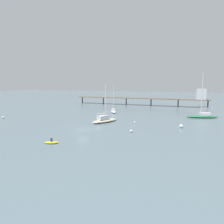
{
  "coord_description": "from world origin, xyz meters",
  "views": [
    {
      "loc": [
        22.02,
        -39.4,
        10.45
      ],
      "look_at": [
        0.0,
        18.65,
        1.5
      ],
      "focal_mm": 32.66,
      "sensor_mm": 36.0,
      "label": 1
    }
  ],
  "objects_px": {
    "pier": "(166,97)",
    "mooring_buoy_inner": "(131,131)",
    "mooring_buoy_far": "(181,126)",
    "sailboat_cream": "(104,120)",
    "sailboat_white": "(113,111)",
    "mooring_buoy_near": "(3,117)",
    "mooring_buoy_mid": "(135,122)",
    "sailboat_green": "(203,115)",
    "dinghy_yellow": "(52,142)"
  },
  "relations": [
    {
      "from": "mooring_buoy_far",
      "to": "sailboat_cream",
      "type": "bearing_deg",
      "value": -179.62
    },
    {
      "from": "sailboat_green",
      "to": "mooring_buoy_inner",
      "type": "bearing_deg",
      "value": -121.07
    },
    {
      "from": "mooring_buoy_near",
      "to": "mooring_buoy_mid",
      "type": "height_order",
      "value": "mooring_buoy_near"
    },
    {
      "from": "sailboat_green",
      "to": "sailboat_white",
      "type": "xyz_separation_m",
      "value": [
        -29.08,
        1.09,
        -0.08
      ]
    },
    {
      "from": "mooring_buoy_inner",
      "to": "mooring_buoy_mid",
      "type": "height_order",
      "value": "mooring_buoy_inner"
    },
    {
      "from": "sailboat_white",
      "to": "mooring_buoy_inner",
      "type": "xyz_separation_m",
      "value": [
        13.83,
        -26.4,
        -0.34
      ]
    },
    {
      "from": "sailboat_cream",
      "to": "pier",
      "type": "bearing_deg",
      "value": 75.75
    },
    {
      "from": "pier",
      "to": "mooring_buoy_near",
      "type": "xyz_separation_m",
      "value": [
        -41.14,
        -49.08,
        -3.98
      ]
    },
    {
      "from": "mooring_buoy_inner",
      "to": "dinghy_yellow",
      "type": "bearing_deg",
      "value": -130.77
    },
    {
      "from": "pier",
      "to": "mooring_buoy_far",
      "type": "distance_m",
      "value": 44.54
    },
    {
      "from": "sailboat_white",
      "to": "mooring_buoy_far",
      "type": "relative_size",
      "value": 11.17
    },
    {
      "from": "pier",
      "to": "mooring_buoy_mid",
      "type": "xyz_separation_m",
      "value": [
        -3.23,
        -42.21,
        -4.07
      ]
    },
    {
      "from": "sailboat_green",
      "to": "sailboat_cream",
      "type": "distance_m",
      "value": 30.18
    },
    {
      "from": "mooring_buoy_far",
      "to": "mooring_buoy_near",
      "type": "bearing_deg",
      "value": -173.66
    },
    {
      "from": "sailboat_green",
      "to": "mooring_buoy_near",
      "type": "xyz_separation_m",
      "value": [
        -54.89,
        -22.48,
        -0.37
      ]
    },
    {
      "from": "mooring_buoy_far",
      "to": "sailboat_white",
      "type": "bearing_deg",
      "value": 142.53
    },
    {
      "from": "dinghy_yellow",
      "to": "mooring_buoy_far",
      "type": "bearing_deg",
      "value": 45.37
    },
    {
      "from": "mooring_buoy_inner",
      "to": "mooring_buoy_near",
      "type": "relative_size",
      "value": 0.85
    },
    {
      "from": "sailboat_green",
      "to": "mooring_buoy_mid",
      "type": "xyz_separation_m",
      "value": [
        -16.98,
        -15.61,
        -0.46
      ]
    },
    {
      "from": "dinghy_yellow",
      "to": "mooring_buoy_mid",
      "type": "distance_m",
      "value": 24.04
    },
    {
      "from": "sailboat_green",
      "to": "mooring_buoy_far",
      "type": "bearing_deg",
      "value": -107.85
    },
    {
      "from": "mooring_buoy_inner",
      "to": "mooring_buoy_near",
      "type": "xyz_separation_m",
      "value": [
        -39.64,
        2.82,
        0.05
      ]
    },
    {
      "from": "mooring_buoy_mid",
      "to": "sailboat_white",
      "type": "bearing_deg",
      "value": 125.92
    },
    {
      "from": "sailboat_green",
      "to": "mooring_buoy_mid",
      "type": "relative_size",
      "value": 25.44
    },
    {
      "from": "sailboat_green",
      "to": "mooring_buoy_near",
      "type": "distance_m",
      "value": 59.32
    },
    {
      "from": "mooring_buoy_near",
      "to": "mooring_buoy_far",
      "type": "bearing_deg",
      "value": 6.34
    },
    {
      "from": "mooring_buoy_mid",
      "to": "mooring_buoy_far",
      "type": "bearing_deg",
      "value": -6.88
    },
    {
      "from": "sailboat_cream",
      "to": "mooring_buoy_near",
      "type": "bearing_deg",
      "value": -169.88
    },
    {
      "from": "pier",
      "to": "mooring_buoy_near",
      "type": "bearing_deg",
      "value": -129.97
    },
    {
      "from": "pier",
      "to": "mooring_buoy_inner",
      "type": "distance_m",
      "value": 52.08
    },
    {
      "from": "sailboat_cream",
      "to": "dinghy_yellow",
      "type": "height_order",
      "value": "sailboat_cream"
    },
    {
      "from": "mooring_buoy_mid",
      "to": "mooring_buoy_far",
      "type": "xyz_separation_m",
      "value": [
        11.5,
        -1.39,
        0.17
      ]
    },
    {
      "from": "sailboat_green",
      "to": "pier",
      "type": "bearing_deg",
      "value": 117.34
    },
    {
      "from": "sailboat_green",
      "to": "sailboat_cream",
      "type": "height_order",
      "value": "sailboat_green"
    },
    {
      "from": "mooring_buoy_inner",
      "to": "sailboat_white",
      "type": "bearing_deg",
      "value": 117.65
    },
    {
      "from": "mooring_buoy_near",
      "to": "mooring_buoy_far",
      "type": "distance_m",
      "value": 49.72
    },
    {
      "from": "sailboat_white",
      "to": "mooring_buoy_inner",
      "type": "height_order",
      "value": "sailboat_white"
    },
    {
      "from": "dinghy_yellow",
      "to": "pier",
      "type": "bearing_deg",
      "value": 79.18
    },
    {
      "from": "sailboat_green",
      "to": "mooring_buoy_near",
      "type": "relative_size",
      "value": 18.69
    },
    {
      "from": "mooring_buoy_near",
      "to": "mooring_buoy_mid",
      "type": "relative_size",
      "value": 1.36
    },
    {
      "from": "dinghy_yellow",
      "to": "mooring_buoy_near",
      "type": "distance_m",
      "value": 32.66
    },
    {
      "from": "mooring_buoy_far",
      "to": "mooring_buoy_mid",
      "type": "bearing_deg",
      "value": 173.12
    },
    {
      "from": "sailboat_green",
      "to": "mooring_buoy_inner",
      "type": "height_order",
      "value": "sailboat_green"
    },
    {
      "from": "sailboat_white",
      "to": "mooring_buoy_inner",
      "type": "relative_size",
      "value": 15.9
    },
    {
      "from": "mooring_buoy_inner",
      "to": "mooring_buoy_near",
      "type": "bearing_deg",
      "value": 175.93
    },
    {
      "from": "dinghy_yellow",
      "to": "mooring_buoy_mid",
      "type": "bearing_deg",
      "value": 67.77
    },
    {
      "from": "sailboat_cream",
      "to": "mooring_buoy_near",
      "type": "distance_m",
      "value": 30.51
    },
    {
      "from": "sailboat_green",
      "to": "sailboat_cream",
      "type": "relative_size",
      "value": 1.34
    },
    {
      "from": "mooring_buoy_inner",
      "to": "mooring_buoy_mid",
      "type": "bearing_deg",
      "value": 100.12
    },
    {
      "from": "sailboat_white",
      "to": "dinghy_yellow",
      "type": "height_order",
      "value": "sailboat_white"
    }
  ]
}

